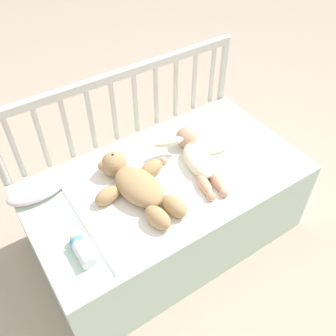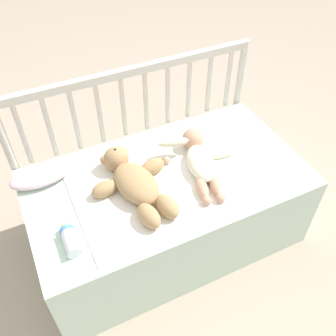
% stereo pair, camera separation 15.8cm
% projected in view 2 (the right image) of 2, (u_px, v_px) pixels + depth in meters
% --- Properties ---
extents(ground_plane, '(12.00, 12.00, 0.00)m').
position_uv_depth(ground_plane, '(168.00, 234.00, 1.92)').
color(ground_plane, tan).
extents(crib_mattress, '(1.21, 0.66, 0.42)m').
position_uv_depth(crib_mattress, '(167.00, 208.00, 1.77)').
color(crib_mattress, silver).
rests_on(crib_mattress, ground_plane).
extents(crib_rail, '(1.21, 0.04, 0.77)m').
position_uv_depth(crib_rail, '(135.00, 110.00, 1.76)').
color(crib_rail, beige).
rests_on(crib_rail, ground_plane).
extents(blanket, '(0.85, 0.57, 0.01)m').
position_uv_depth(blanket, '(172.00, 178.00, 1.61)').
color(blanket, white).
rests_on(blanket, crib_mattress).
extents(teddy_bear, '(0.35, 0.46, 0.11)m').
position_uv_depth(teddy_bear, '(134.00, 182.00, 1.54)').
color(teddy_bear, tan).
rests_on(teddy_bear, crib_mattress).
extents(baby, '(0.33, 0.42, 0.10)m').
position_uv_depth(baby, '(200.00, 159.00, 1.65)').
color(baby, '#EAEACC').
rests_on(baby, crib_mattress).
extents(baby_bottle, '(0.06, 0.15, 0.06)m').
position_uv_depth(baby_bottle, '(70.00, 238.00, 1.36)').
color(baby_bottle, white).
rests_on(baby_bottle, crib_mattress).
extents(small_pillow, '(0.25, 0.12, 0.06)m').
position_uv_depth(small_pillow, '(40.00, 177.00, 1.58)').
color(small_pillow, silver).
rests_on(small_pillow, crib_mattress).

